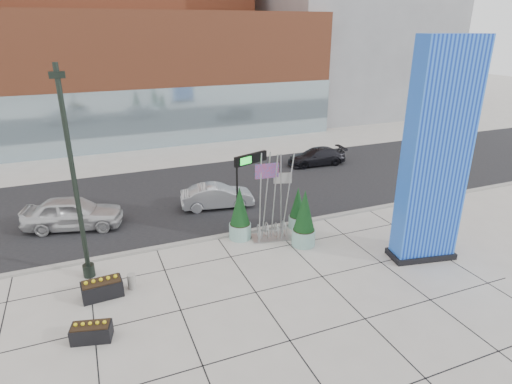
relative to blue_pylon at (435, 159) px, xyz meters
name	(u,v)px	position (x,y,z in m)	size (l,w,h in m)	color
ground	(224,284)	(-9.00, 1.22, -4.60)	(160.00, 160.00, 0.00)	#9E9991
street_asphalt	(172,199)	(-9.00, 11.22, -4.59)	(80.00, 12.00, 0.02)	black
curb_edge	(198,241)	(-9.00, 5.22, -4.54)	(80.00, 0.30, 0.12)	gray
tower_podium	(140,76)	(-8.00, 28.22, 0.90)	(34.00, 10.00, 11.00)	#9E4C2D
tower_glass_front	(151,119)	(-8.00, 23.42, -2.10)	(34.00, 0.60, 5.00)	#8CA5B2
building_grey_parking	(345,33)	(17.00, 33.22, 4.40)	(20.00, 18.00, 18.00)	slate
blue_pylon	(435,159)	(0.00, 0.00, 0.00)	(3.04, 1.77, 9.53)	#0B2AAE
lamp_post	(77,198)	(-14.00, 3.96, -1.08)	(0.54, 0.47, 8.62)	black
public_art_sculpture	(272,217)	(-5.51, 4.22, -3.45)	(2.07, 1.30, 4.39)	#A7AAAC
concrete_bollard	(132,281)	(-12.46, 2.37, -4.29)	(0.32, 0.32, 0.63)	gray
overhead_street_sign	(251,167)	(-6.30, 5.02, -1.08)	(1.88, 0.80, 4.10)	black
round_planter_east	(304,219)	(-4.40, 3.02, -3.28)	(1.12, 1.12, 2.79)	#8ABAB1
round_planter_mid	(298,209)	(-3.80, 4.82, -3.55)	(0.89, 0.89, 2.22)	#8ABAB1
round_planter_west	(240,214)	(-6.95, 4.82, -3.33)	(1.08, 1.08, 2.70)	#8ABAB1
box_planter_north	(102,288)	(-13.58, 2.22, -4.22)	(1.55, 0.85, 0.83)	black
box_planter_south	(91,331)	(-14.08, -0.21, -4.28)	(1.41, 0.94, 0.71)	black
car_white_west	(73,213)	(-14.49, 9.14, -3.77)	(1.97, 4.90, 1.67)	silver
car_silver_mid	(217,196)	(-6.84, 8.91, -3.93)	(1.43, 4.11, 1.35)	#9D9EA4
car_dark_east	(316,157)	(2.52, 13.87, -3.97)	(1.78, 4.38, 1.27)	black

